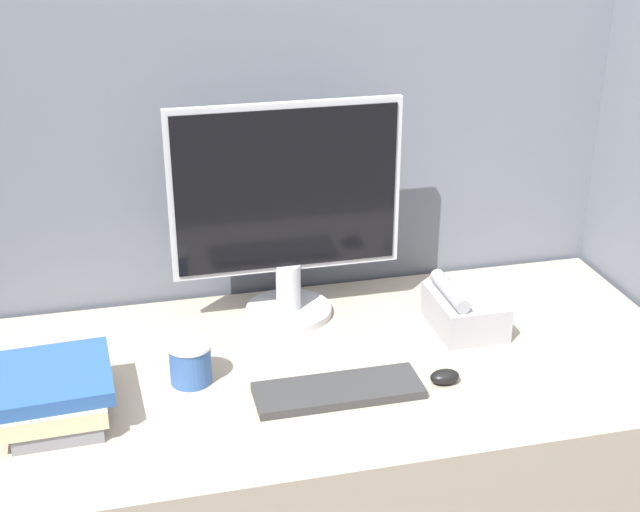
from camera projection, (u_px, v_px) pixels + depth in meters
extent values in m
cube|color=slate|center=(297.00, 246.00, 2.40)|extent=(2.06, 0.04, 1.68)
cube|color=tan|center=(336.00, 489.00, 2.21)|extent=(1.66, 0.80, 0.74)
cylinder|color=#B7B7BC|center=(289.00, 311.00, 2.26)|extent=(0.22, 0.22, 0.02)
cylinder|color=#B7B7BC|center=(288.00, 286.00, 2.24)|extent=(0.06, 0.06, 0.12)
cube|color=#B7B7BC|center=(286.00, 189.00, 2.14)|extent=(0.57, 0.02, 0.42)
cube|color=black|center=(287.00, 190.00, 2.13)|extent=(0.54, 0.01, 0.40)
cube|color=#333333|center=(338.00, 391.00, 1.93)|extent=(0.36, 0.12, 0.02)
ellipsoid|color=black|center=(445.00, 377.00, 1.97)|extent=(0.07, 0.04, 0.03)
cylinder|color=#335999|center=(191.00, 364.00, 1.96)|extent=(0.09, 0.09, 0.09)
cylinder|color=white|center=(189.00, 345.00, 1.94)|extent=(0.10, 0.10, 0.01)
cube|color=slate|center=(58.00, 407.00, 1.86)|extent=(0.18, 0.26, 0.03)
cube|color=#C6B78C|center=(52.00, 393.00, 1.84)|extent=(0.22, 0.27, 0.04)
cube|color=#264C8C|center=(55.00, 378.00, 1.83)|extent=(0.24, 0.25, 0.03)
cube|color=#99999E|center=(465.00, 311.00, 2.19)|extent=(0.16, 0.20, 0.09)
cube|color=white|center=(478.00, 299.00, 2.15)|extent=(0.07, 0.09, 0.00)
cylinder|color=#99999E|center=(450.00, 291.00, 2.15)|extent=(0.04, 0.18, 0.04)
cube|color=white|center=(618.00, 353.00, 2.07)|extent=(0.26, 0.30, 0.02)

